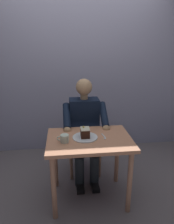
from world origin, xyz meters
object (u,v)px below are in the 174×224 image
chair (84,135)px  cake_slice (85,133)px  seated_person (85,129)px  coffee_cup (64,138)px  dessert_spoon (104,137)px  dining_table (89,148)px

chair → cake_slice: size_ratio=7.74×
seated_person → cake_slice: size_ratio=11.02×
coffee_cup → dessert_spoon: coffee_cup is taller
chair → coffee_cup: chair is taller
dining_table → coffee_cup: bearing=13.1°
cake_slice → coffee_cup: size_ratio=0.97×
seated_person → coffee_cup: size_ratio=10.67×
dining_table → seated_person: bearing=-90.0°
chair → cake_slice: 0.67m
seated_person → coffee_cup: 0.58m
dessert_spoon → chair: bearing=-75.9°
cake_slice → dessert_spoon: 0.21m
coffee_cup → dessert_spoon: (-0.41, -0.06, -0.04)m
cake_slice → coffee_cup: cake_slice is taller
dining_table → cake_slice: bearing=-21.7°
chair → cake_slice: bearing=85.9°
dining_table → dessert_spoon: dessert_spoon is taller
dessert_spoon → cake_slice: bearing=-5.3°
seated_person → cake_slice: bearing=84.3°
cake_slice → dining_table: bearing=158.3°
coffee_cup → dessert_spoon: 0.41m
chair → seated_person: bearing=90.0°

